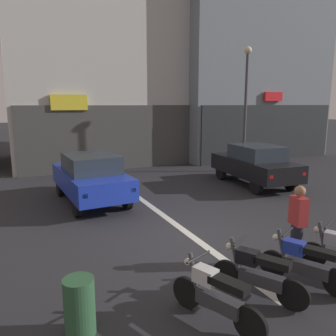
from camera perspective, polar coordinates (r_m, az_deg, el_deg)
name	(u,v)px	position (r m, az deg, el deg)	size (l,w,h in m)	color
ground_plane	(195,238)	(8.34, 4.62, -12.01)	(120.00, 120.00, 0.00)	#2B2B30
lane_centre_line	(122,185)	(13.62, -7.94, -2.95)	(0.20, 18.00, 0.01)	silver
building_mid_block	(101,44)	(20.65, -11.52, 20.17)	(10.29, 7.63, 13.31)	silver
building_far_right	(227,12)	(24.73, 10.15, 24.92)	(9.67, 9.62, 18.61)	gray
car_blue_crossing_near	(91,177)	(11.27, -13.17, -1.45)	(1.99, 4.19, 1.64)	black
car_black_parked_kerbside	(255,164)	(13.83, 14.72, 0.74)	(2.09, 4.23, 1.64)	black
car_silver_down_street	(121,145)	(19.56, -8.02, 3.89)	(2.20, 4.27, 1.64)	black
street_lamp	(246,96)	(16.48, 13.30, 12.05)	(0.36, 0.36, 5.89)	#47474C
motorcycle_white_row_leftmost	(215,295)	(5.32, 8.18, -20.82)	(0.73, 1.58, 0.98)	black
motorcycle_black_row_left_mid	(258,273)	(6.02, 15.21, -17.08)	(0.89, 1.48, 0.98)	black
motorcycle_blue_row_centre	(304,263)	(6.62, 22.41, -14.84)	(0.82, 1.52, 0.98)	black
person_by_motorcycles	(297,225)	(7.24, 21.41, -9.14)	(0.29, 0.40, 1.67)	#23232D
trash_bin	(80,307)	(5.23, -15.01, -22.08)	(0.44, 0.44, 0.85)	#2D5938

